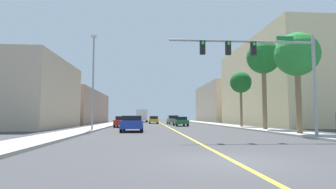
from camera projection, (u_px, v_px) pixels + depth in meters
The scene contains 20 objects.
ground at pixel (162, 124), 50.34m from camera, with size 192.00×192.00×0.00m, color #38383A.
sidewalk_left at pixel (114, 124), 49.71m from camera, with size 2.67×168.00×0.15m, color #9E9B93.
sidewalk_right at pixel (210, 123), 50.99m from camera, with size 2.67×168.00×0.15m, color #9E9B93.
lane_marking_center at pixel (162, 124), 50.34m from camera, with size 0.16×144.00×0.01m, color yellow.
building_left_near at pixel (8, 94), 32.41m from camera, with size 13.21×15.15×8.03m, color tan.
building_left_far at pixel (55, 107), 55.18m from camera, with size 17.54×26.75×6.35m, color gray.
building_right_near at pixel (281, 84), 43.86m from camera, with size 11.96×26.74×12.98m, color beige.
building_right_far at pixel (227, 103), 74.56m from camera, with size 12.15×26.18×9.84m, color tan.
traffic_signal_mast at pixel (266, 60), 17.29m from camera, with size 9.32×0.36×6.37m.
street_lamp at pixel (93, 77), 26.51m from camera, with size 0.56×0.28×9.12m.
palm_near at pixel (297, 55), 20.76m from camera, with size 3.27×3.27×7.54m.
palm_mid at pixel (263, 58), 27.66m from camera, with size 3.30×3.30×8.81m.
palm_far at pixel (241, 83), 34.31m from camera, with size 2.63×2.63×6.77m.
car_red at pixel (123, 121), 35.42m from camera, with size 1.92×4.53×1.39m.
car_silver at pixel (130, 120), 49.76m from camera, with size 1.83×3.83×1.47m.
car_blue at pixel (132, 123), 25.22m from camera, with size 1.94×4.29×1.45m.
car_yellow at pixel (154, 120), 52.59m from camera, with size 1.79×4.62×1.42m.
car_green at pixel (181, 121), 39.30m from camera, with size 1.90×4.15×1.33m.
car_gray at pixel (173, 120), 49.02m from camera, with size 2.00×4.17×1.53m.
delivery_truck at pixel (142, 115), 66.28m from camera, with size 2.62×7.91×2.97m.
Camera 1 is at (-2.68, -8.55, 1.40)m, focal length 29.55 mm.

